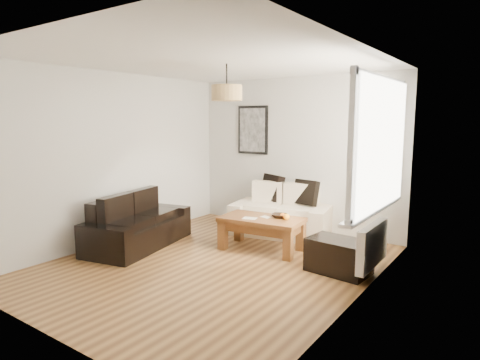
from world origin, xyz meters
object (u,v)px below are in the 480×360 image
Objects in this scene: sofa_leather at (138,222)px; ottoman at (339,256)px; loveseat_cream at (281,211)px; coffee_table at (262,234)px.

ottoman is at bearing -88.85° from sofa_leather.
loveseat_cream reaches higher than coffee_table.
sofa_leather reaches higher than coffee_table.
sofa_leather is at bearing -150.84° from coffee_table.
loveseat_cream is 2.30m from sofa_leather.
loveseat_cream is at bearing 101.46° from coffee_table.
sofa_leather is (-1.43, -1.80, -0.02)m from loveseat_cream.
coffee_table is 1.28m from ottoman.
coffee_table is at bearing -90.07° from loveseat_cream.
loveseat_cream reaches higher than ottoman.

